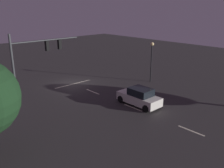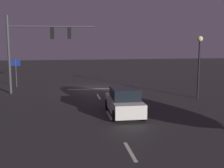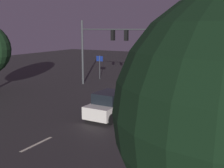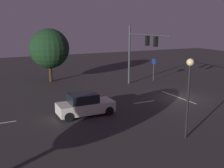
# 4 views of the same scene
# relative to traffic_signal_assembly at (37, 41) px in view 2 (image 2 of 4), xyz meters

# --- Properties ---
(ground_plane) EXTENTS (80.00, 80.00, 0.00)m
(ground_plane) POSITION_rel_traffic_signal_assembly_xyz_m (-5.00, -1.37, -4.48)
(ground_plane) COLOR #2D2B2B
(traffic_signal_assembly) EXTENTS (7.42, 0.47, 6.64)m
(traffic_signal_assembly) POSITION_rel_traffic_signal_assembly_xyz_m (0.00, 0.00, 0.00)
(traffic_signal_assembly) COLOR #383A3D
(traffic_signal_assembly) RESTS_ON ground_plane
(lane_dash_far) EXTENTS (0.16, 2.20, 0.01)m
(lane_dash_far) POSITION_rel_traffic_signal_assembly_xyz_m (-5.00, 2.63, -4.47)
(lane_dash_far) COLOR beige
(lane_dash_far) RESTS_ON ground_plane
(lane_dash_mid) EXTENTS (0.16, 2.20, 0.01)m
(lane_dash_mid) POSITION_rel_traffic_signal_assembly_xyz_m (-5.00, 8.63, -4.47)
(lane_dash_mid) COLOR beige
(lane_dash_mid) RESTS_ON ground_plane
(lane_dash_near) EXTENTS (0.16, 2.20, 0.01)m
(lane_dash_near) POSITION_rel_traffic_signal_assembly_xyz_m (-5.00, 14.63, -4.47)
(lane_dash_near) COLOR beige
(lane_dash_near) RESTS_ON ground_plane
(stop_bar) EXTENTS (5.00, 0.16, 0.01)m
(stop_bar) POSITION_rel_traffic_signal_assembly_xyz_m (-5.00, -1.19, -4.47)
(stop_bar) COLOR beige
(stop_bar) RESTS_ON ground_plane
(car_approaching) EXTENTS (1.91, 4.38, 1.70)m
(car_approaching) POSITION_rel_traffic_signal_assembly_xyz_m (-5.95, 8.57, -3.68)
(car_approaching) COLOR silver
(car_approaching) RESTS_ON ground_plane
(street_lamp_left_kerb) EXTENTS (0.44, 0.44, 4.90)m
(street_lamp_left_kerb) POSITION_rel_traffic_signal_assembly_xyz_m (-12.68, 4.53, -1.03)
(street_lamp_left_kerb) COLOR black
(street_lamp_left_kerb) RESTS_ON ground_plane
(route_sign) EXTENTS (0.90, 0.12, 2.73)m
(route_sign) POSITION_rel_traffic_signal_assembly_xyz_m (2.41, -3.47, -2.51)
(route_sign) COLOR #383A3D
(route_sign) RESTS_ON ground_plane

